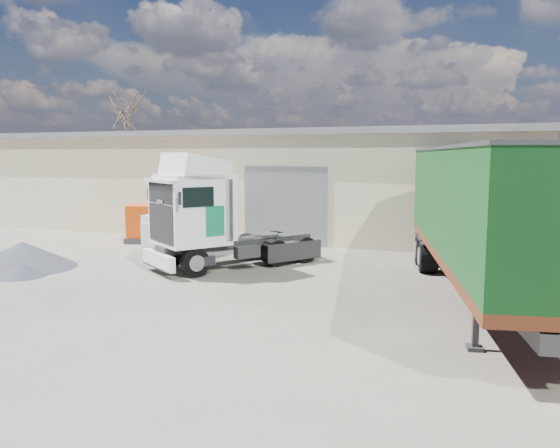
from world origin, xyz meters
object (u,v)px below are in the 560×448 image
(bare_tree, at_px, (126,102))
(panel_van, at_px, (188,231))
(box_trailer, at_px, (485,208))
(orange_skip, at_px, (158,226))
(tractor_unit, at_px, (211,220))

(bare_tree, bearing_deg, panel_van, -45.95)
(bare_tree, bearing_deg, box_trailer, -34.75)
(panel_van, height_order, orange_skip, orange_skip)
(tractor_unit, bearing_deg, box_trailer, 27.70)
(tractor_unit, bearing_deg, panel_van, 168.10)
(bare_tree, relative_size, orange_skip, 2.94)
(box_trailer, distance_m, orange_skip, 15.79)
(bare_tree, height_order, tractor_unit, bare_tree)
(bare_tree, relative_size, box_trailer, 0.72)
(orange_skip, bearing_deg, tractor_unit, -61.34)
(box_trailer, bearing_deg, panel_van, 149.47)
(tractor_unit, height_order, box_trailer, box_trailer)
(bare_tree, xyz_separation_m, orange_skip, (10.00, -11.31, -7.15))
(bare_tree, distance_m, orange_skip, 16.71)
(tractor_unit, distance_m, panel_van, 3.88)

